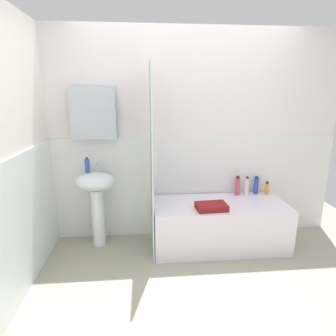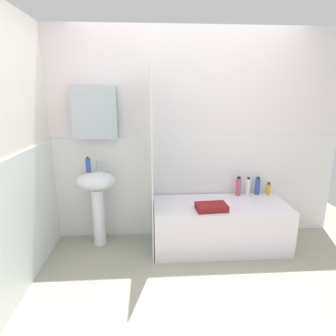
# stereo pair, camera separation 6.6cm
# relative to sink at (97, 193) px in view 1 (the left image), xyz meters

# --- Properties ---
(ground_plane) EXTENTS (4.80, 5.60, 0.04)m
(ground_plane) POSITION_rel_sink_xyz_m (1.02, -1.03, -0.65)
(ground_plane) COLOR #9D9A85
(wall_back_tiled) EXTENTS (3.60, 0.18, 2.40)m
(wall_back_tiled) POSITION_rel_sink_xyz_m (0.96, 0.23, 0.51)
(wall_back_tiled) COLOR white
(wall_back_tiled) RESTS_ON ground_plane
(wall_left_tiled) EXTENTS (0.07, 1.81, 2.40)m
(wall_left_tiled) POSITION_rel_sink_xyz_m (-0.55, -0.69, 0.49)
(wall_left_tiled) COLOR white
(wall_left_tiled) RESTS_ON ground_plane
(sink) EXTENTS (0.44, 0.34, 0.86)m
(sink) POSITION_rel_sink_xyz_m (0.00, 0.00, 0.00)
(sink) COLOR white
(sink) RESTS_ON ground_plane
(faucet) EXTENTS (0.03, 0.12, 0.12)m
(faucet) POSITION_rel_sink_xyz_m (0.00, 0.08, 0.29)
(faucet) COLOR silver
(faucet) RESTS_ON sink
(soap_dispenser) EXTENTS (0.05, 0.05, 0.17)m
(soap_dispenser) POSITION_rel_sink_xyz_m (-0.08, 0.02, 0.31)
(soap_dispenser) COLOR #304B9D
(soap_dispenser) RESTS_ON sink
(bathtub) EXTENTS (1.47, 0.65, 0.51)m
(bathtub) POSITION_rel_sink_xyz_m (1.36, -0.13, -0.37)
(bathtub) COLOR white
(bathtub) RESTS_ON ground_plane
(shower_curtain) EXTENTS (0.01, 0.65, 2.00)m
(shower_curtain) POSITION_rel_sink_xyz_m (0.61, -0.13, 0.37)
(shower_curtain) COLOR white
(shower_curtain) RESTS_ON ground_plane
(conditioner_bottle) EXTENTS (0.05, 0.05, 0.16)m
(conditioner_bottle) POSITION_rel_sink_xyz_m (2.00, 0.11, -0.05)
(conditioner_bottle) COLOR orange
(conditioner_bottle) RESTS_ON bathtub
(lotion_bottle) EXTENTS (0.06, 0.06, 0.22)m
(lotion_bottle) POSITION_rel_sink_xyz_m (1.87, 0.13, -0.01)
(lotion_bottle) COLOR #334BA5
(lotion_bottle) RESTS_ON bathtub
(shampoo_bottle) EXTENTS (0.05, 0.05, 0.23)m
(shampoo_bottle) POSITION_rel_sink_xyz_m (1.74, 0.10, -0.01)
(shampoo_bottle) COLOR white
(shampoo_bottle) RESTS_ON bathtub
(body_wash_bottle) EXTENTS (0.06, 0.06, 0.23)m
(body_wash_bottle) POSITION_rel_sink_xyz_m (1.63, 0.11, -0.01)
(body_wash_bottle) COLOR #C85064
(body_wash_bottle) RESTS_ON bathtub
(towel_folded) EXTENTS (0.33, 0.23, 0.06)m
(towel_folded) POSITION_rel_sink_xyz_m (1.22, -0.30, -0.09)
(towel_folded) COLOR maroon
(towel_folded) RESTS_ON bathtub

